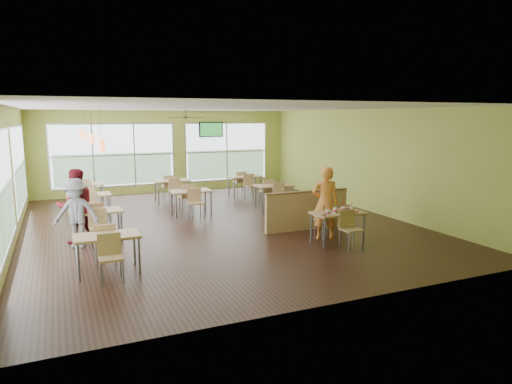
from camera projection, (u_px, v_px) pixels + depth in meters
room at (216, 167)px, 12.49m from camera, size 12.00×12.04×3.20m
window_bays at (104, 165)px, 14.24m from camera, size 9.24×10.24×2.38m
main_table at (338, 217)px, 10.73m from camera, size 1.22×1.52×0.87m
half_wall_divider at (307, 210)px, 12.06m from camera, size 2.40×0.14×1.04m
dining_tables at (165, 195)px, 13.78m from camera, size 6.92×8.72×0.87m
pendant_lights at (88, 137)px, 11.70m from camera, size 0.11×7.31×0.86m
ceiling_fan at (186, 117)px, 14.98m from camera, size 1.25×1.25×0.29m
tv_backwall at (211, 129)px, 18.39m from camera, size 1.00×0.07×0.60m
man_plaid at (325, 203)px, 11.08m from camera, size 0.77×0.64×1.79m
patron_maroon at (76, 206)px, 10.72m from camera, size 0.90×0.72×1.77m
patron_grey at (76, 213)px, 10.37m from camera, size 1.18×0.93×1.59m
cup_blue at (328, 212)px, 10.33m from camera, size 0.10×0.10×0.35m
cup_yellow at (335, 210)px, 10.56m from camera, size 0.10×0.10×0.35m
cup_red_near at (343, 209)px, 10.65m from camera, size 0.10×0.10×0.37m
cup_red_far at (351, 209)px, 10.75m from camera, size 0.08×0.08×0.30m
food_basket at (346, 208)px, 10.96m from camera, size 0.26×0.26×0.06m
ketchup_cup at (357, 212)px, 10.69m from camera, size 0.06×0.06×0.02m
wrapper_left at (324, 215)px, 10.34m from camera, size 0.17×0.16×0.04m
wrapper_mid at (337, 211)px, 10.73m from camera, size 0.23×0.21×0.06m
wrapper_right at (353, 213)px, 10.52m from camera, size 0.17×0.16×0.04m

